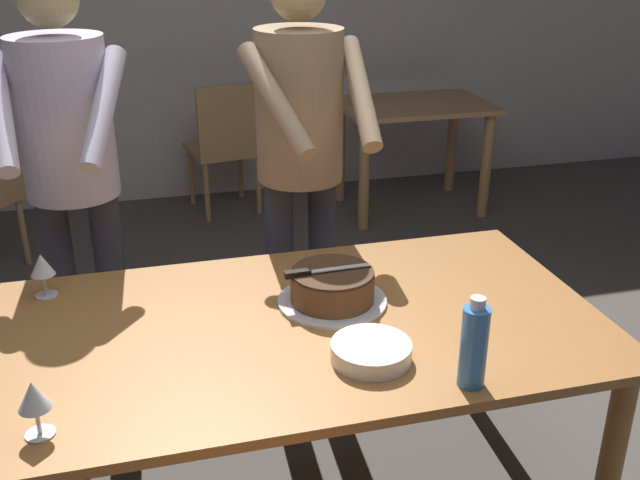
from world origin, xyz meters
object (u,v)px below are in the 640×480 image
Objects in this scene: plate_stack at (371,351)px; wine_glass_far at (34,397)px; cake_on_platter at (332,288)px; wine_glass_near at (42,266)px; background_table at (413,127)px; cake_knife at (310,272)px; person_cutting_cake at (301,147)px; main_dining_table at (301,349)px; person_standing_beside at (70,161)px; background_chair_0 at (226,143)px; water_bottle at (474,346)px.

wine_glass_far reaches higher than plate_stack.
wine_glass_near is (-0.86, 0.28, 0.05)m from cake_on_platter.
cake_knife is at bearing -117.78° from background_table.
plate_stack is at bearing -92.05° from person_cutting_cake.
plate_stack is (0.09, -0.33, -0.09)m from cake_knife.
cake_knife is 1.88× the size of wine_glass_far.
main_dining_table is 1.79× the size of background_table.
person_standing_beside is at bearing 87.09° from wine_glass_far.
main_dining_table is 1.99× the size of background_chair_0.
background_chair_0 reaches higher than wine_glass_near.
cake_knife is at bearing 60.80° from main_dining_table.
plate_stack is 0.22× the size of background_table.
main_dining_table is 12.45× the size of wine_glass_far.
wine_glass_far is at bearing 176.32° from water_bottle.
background_chair_0 is at bearing 74.95° from wine_glass_far.
cake_on_platter reaches higher than background_table.
cake_on_platter is at bearing 1.66° from cake_knife.
water_bottle is at bearing -49.35° from person_standing_beside.
main_dining_table is at bearing -93.28° from background_chair_0.
water_bottle is 0.15× the size of person_cutting_cake.
person_cutting_cake is (0.03, 0.95, 0.30)m from plate_stack.
main_dining_table is 6.63× the size of cake_knife.
background_chair_0 is at bearing 86.72° from main_dining_table.
background_chair_0 is (-1.23, 0.23, -0.09)m from background_table.
plate_stack is 0.88× the size of water_bottle.
wine_glass_far is 3.36m from background_chair_0.
background_table is at bearing 57.66° from person_cutting_cake.
water_bottle reaches higher than wine_glass_far.
cake_knife is 0.16× the size of person_standing_beside.
person_standing_beside is (-0.77, 0.65, 0.27)m from cake_on_platter.
water_bottle is 3.32m from background_chair_0.
person_standing_beside is at bearing 139.92° from cake_on_platter.
main_dining_table is 0.23m from cake_knife.
water_bottle is (0.35, -0.42, 0.21)m from main_dining_table.
water_bottle is (0.21, -0.17, 0.09)m from plate_stack.
background_chair_0 is at bearing 70.11° from wine_glass_near.
wine_glass_near is at bearing 160.68° from cake_knife.
plate_stack is 3.16m from background_table.
wine_glass_far is 3.67m from background_table.
background_chair_0 is at bearing 69.17° from person_standing_beside.
background_table is (2.10, 2.99, -0.28)m from wine_glass_far.
cake_knife is 1.23× the size of plate_stack.
wine_glass_far is at bearing -172.76° from plate_stack.
person_cutting_cake reaches higher than background_table.
cake_on_platter is 1.26× the size of cake_knife.
background_chair_0 is (0.87, 3.23, -0.36)m from wine_glass_far.
person_standing_beside is at bearing -137.02° from background_table.
main_dining_table is 5.27× the size of cake_on_platter.
person_standing_beside is at bearing 130.65° from water_bottle.
person_cutting_cake reaches higher than main_dining_table.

